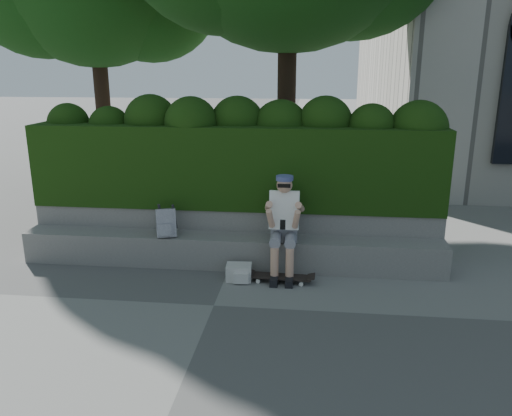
# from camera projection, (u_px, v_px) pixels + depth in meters

# --- Properties ---
(ground) EXTENTS (80.00, 80.00, 0.00)m
(ground) POSITION_uv_depth(u_px,v_px,m) (214.00, 305.00, 5.99)
(ground) COLOR slate
(ground) RESTS_ON ground
(bench_ledge) EXTENTS (6.00, 0.45, 0.45)m
(bench_ledge) POSITION_uv_depth(u_px,v_px,m) (230.00, 251.00, 7.12)
(bench_ledge) COLOR gray
(bench_ledge) RESTS_ON ground
(planter_wall) EXTENTS (6.00, 0.50, 0.75)m
(planter_wall) POSITION_uv_depth(u_px,v_px,m) (235.00, 231.00, 7.54)
(planter_wall) COLOR gray
(planter_wall) RESTS_ON ground
(hedge) EXTENTS (6.00, 1.00, 1.20)m
(hedge) POSITION_uv_depth(u_px,v_px,m) (237.00, 164.00, 7.49)
(hedge) COLOR black
(hedge) RESTS_ON planter_wall
(person) EXTENTS (0.40, 0.76, 1.38)m
(person) POSITION_uv_depth(u_px,v_px,m) (284.00, 222.00, 6.72)
(person) COLOR gray
(person) RESTS_ON ground
(skateboard) EXTENTS (0.83, 0.25, 0.09)m
(skateboard) POSITION_uv_depth(u_px,v_px,m) (280.00, 277.00, 6.63)
(skateboard) COLOR black
(skateboard) RESTS_ON ground
(backpack_plaid) EXTENTS (0.30, 0.23, 0.40)m
(backpack_plaid) POSITION_uv_depth(u_px,v_px,m) (166.00, 223.00, 7.01)
(backpack_plaid) COLOR #BBBABF
(backpack_plaid) RESTS_ON bench_ledge
(backpack_ground) EXTENTS (0.35, 0.26, 0.22)m
(backpack_ground) POSITION_uv_depth(u_px,v_px,m) (239.00, 272.00, 6.69)
(backpack_ground) COLOR beige
(backpack_ground) RESTS_ON ground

